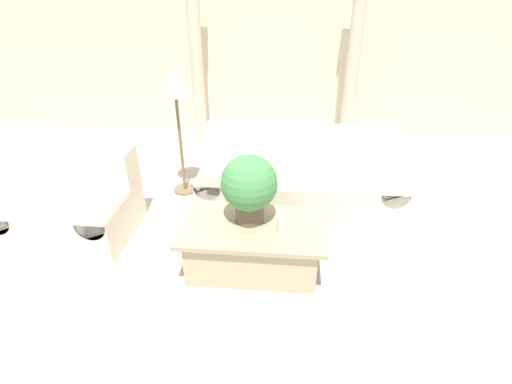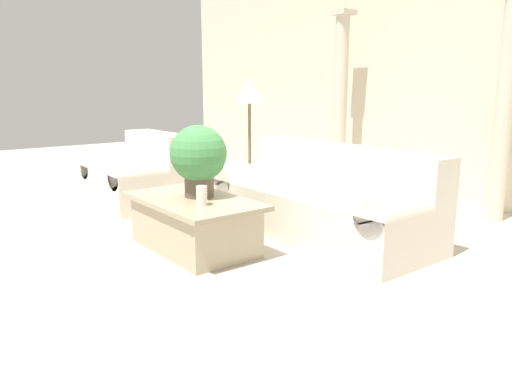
{
  "view_description": "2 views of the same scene",
  "coord_description": "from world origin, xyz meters",
  "px_view_note": "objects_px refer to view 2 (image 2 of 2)",
  "views": [
    {
      "loc": [
        0.4,
        -3.27,
        2.33
      ],
      "look_at": [
        0.12,
        -0.26,
        0.62
      ],
      "focal_mm": 28.0,
      "sensor_mm": 36.0,
      "label": 1
    },
    {
      "loc": [
        3.59,
        -2.55,
        1.34
      ],
      "look_at": [
        0.36,
        -0.04,
        0.47
      ],
      "focal_mm": 35.0,
      "sensor_mm": 36.0,
      "label": 2
    }
  ],
  "objects_px": {
    "floor_lamp": "(250,100)",
    "sofa_long": "(325,201)",
    "loveseat": "(141,175)",
    "coffee_table": "(194,223)",
    "potted_plant": "(199,156)"
  },
  "relations": [
    {
      "from": "potted_plant",
      "to": "floor_lamp",
      "type": "distance_m",
      "value": 1.57
    },
    {
      "from": "coffee_table",
      "to": "floor_lamp",
      "type": "relative_size",
      "value": 0.86
    },
    {
      "from": "sofa_long",
      "to": "loveseat",
      "type": "height_order",
      "value": "same"
    },
    {
      "from": "sofa_long",
      "to": "floor_lamp",
      "type": "distance_m",
      "value": 1.6
    },
    {
      "from": "loveseat",
      "to": "coffee_table",
      "type": "relative_size",
      "value": 0.93
    },
    {
      "from": "sofa_long",
      "to": "loveseat",
      "type": "xyz_separation_m",
      "value": [
        -2.2,
        -0.77,
        0.01
      ]
    },
    {
      "from": "loveseat",
      "to": "coffee_table",
      "type": "distance_m",
      "value": 1.84
    },
    {
      "from": "floor_lamp",
      "to": "potted_plant",
      "type": "bearing_deg",
      "value": -53.22
    },
    {
      "from": "coffee_table",
      "to": "sofa_long",
      "type": "bearing_deg",
      "value": 70.74
    },
    {
      "from": "floor_lamp",
      "to": "sofa_long",
      "type": "bearing_deg",
      "value": -6.9
    },
    {
      "from": "sofa_long",
      "to": "potted_plant",
      "type": "xyz_separation_m",
      "value": [
        -0.43,
        -1.05,
        0.45
      ]
    },
    {
      "from": "sofa_long",
      "to": "loveseat",
      "type": "relative_size",
      "value": 1.86
    },
    {
      "from": "loveseat",
      "to": "coffee_table",
      "type": "bearing_deg",
      "value": -11.49
    },
    {
      "from": "sofa_long",
      "to": "coffee_table",
      "type": "height_order",
      "value": "sofa_long"
    },
    {
      "from": "loveseat",
      "to": "coffee_table",
      "type": "xyz_separation_m",
      "value": [
        1.8,
        -0.37,
        -0.11
      ]
    }
  ]
}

